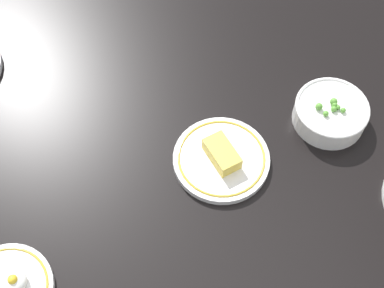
{
  "coord_description": "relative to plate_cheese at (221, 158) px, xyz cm",
  "views": [
    {
      "loc": [
        7.11,
        55.7,
        99.33
      ],
      "look_at": [
        0.0,
        0.0,
        6.0
      ],
      "focal_mm": 48.92,
      "sensor_mm": 36.0,
      "label": 1
    }
  ],
  "objects": [
    {
      "name": "plate_cheese",
      "position": [
        0.0,
        0.0,
        0.0
      ],
      "size": [
        20.11,
        20.11,
        4.74
      ],
      "color": "white",
      "rests_on": "dining_table"
    },
    {
      "name": "bowl_peas",
      "position": [
        -24.76,
        -7.3,
        1.56
      ],
      "size": [
        15.81,
        15.81,
        6.37
      ],
      "color": "white",
      "rests_on": "dining_table"
    },
    {
      "name": "dining_table",
      "position": [
        5.65,
        -3.73,
        -3.22
      ],
      "size": [
        152.65,
        101.46,
        4.0
      ],
      "primitive_type": "cube",
      "color": "black",
      "rests_on": "ground"
    }
  ]
}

